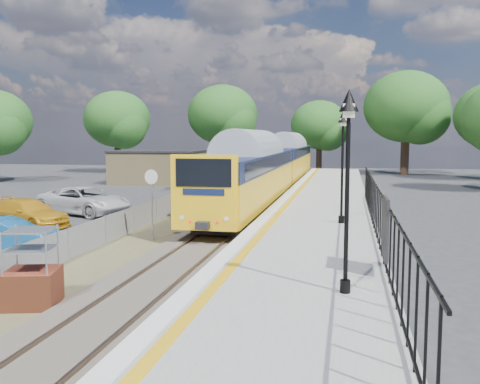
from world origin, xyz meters
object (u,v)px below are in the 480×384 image
(victorian_lamp_north, at_px, (343,140))
(victorian_lamp_south, at_px, (348,144))
(train, at_px, (274,164))
(speed_sign, at_px, (152,192))
(car_yellow, at_px, (27,213))
(car_blue, at_px, (5,237))
(car_white, at_px, (84,201))
(brick_plinth, at_px, (31,270))

(victorian_lamp_north, bearing_deg, victorian_lamp_south, -88.85)
(victorian_lamp_north, distance_m, train, 19.29)
(train, relative_size, speed_sign, 13.30)
(victorian_lamp_south, distance_m, train, 29.04)
(victorian_lamp_north, bearing_deg, car_yellow, 175.34)
(victorian_lamp_north, height_order, speed_sign, victorian_lamp_north)
(car_blue, bearing_deg, car_yellow, 17.24)
(victorian_lamp_north, distance_m, car_white, 15.98)
(car_blue, xyz_separation_m, car_yellow, (-2.81, 5.80, -0.02))
(brick_plinth, xyz_separation_m, car_blue, (-4.53, 5.32, -0.30))
(brick_plinth, distance_m, car_white, 17.03)
(speed_sign, height_order, car_yellow, speed_sign)
(victorian_lamp_south, distance_m, car_white, 21.83)
(car_blue, height_order, car_yellow, car_blue)
(train, xyz_separation_m, car_blue, (-7.03, -23.01, -1.63))
(victorian_lamp_north, height_order, brick_plinth, victorian_lamp_north)
(car_white, bearing_deg, car_yellow, -170.20)
(train, bearing_deg, car_blue, -106.99)
(car_blue, bearing_deg, car_white, 3.10)
(victorian_lamp_south, xyz_separation_m, car_yellow, (-15.35, 11.24, -3.61))
(train, height_order, car_yellow, train)
(brick_plinth, bearing_deg, car_white, 113.10)
(brick_plinth, xyz_separation_m, speed_sign, (-0.04, 8.89, 1.11))
(victorian_lamp_south, distance_m, car_yellow, 19.36)
(brick_plinth, bearing_deg, victorian_lamp_south, -0.77)
(victorian_lamp_north, height_order, car_white, victorian_lamp_north)
(brick_plinth, relative_size, car_yellow, 0.44)
(victorian_lamp_north, xyz_separation_m, car_white, (-14.48, 5.77, -3.51))
(victorian_lamp_south, bearing_deg, victorian_lamp_north, 91.15)
(train, bearing_deg, brick_plinth, -95.04)
(victorian_lamp_south, distance_m, victorian_lamp_north, 10.00)
(speed_sign, bearing_deg, brick_plinth, -78.34)
(victorian_lamp_north, bearing_deg, car_white, 158.28)
(car_yellow, bearing_deg, train, -10.90)
(victorian_lamp_south, height_order, speed_sign, victorian_lamp_south)
(victorian_lamp_south, bearing_deg, car_yellow, 143.79)
(victorian_lamp_north, height_order, train, victorian_lamp_north)
(victorian_lamp_north, relative_size, car_white, 0.81)
(victorian_lamp_south, relative_size, victorian_lamp_north, 1.00)
(brick_plinth, relative_size, car_white, 0.37)
(speed_sign, bearing_deg, car_white, 145.83)
(brick_plinth, height_order, car_white, brick_plinth)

